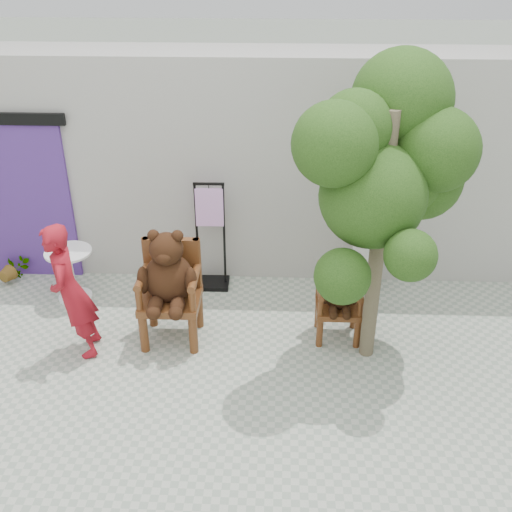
# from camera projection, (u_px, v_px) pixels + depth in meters

# --- Properties ---
(ground_plane) EXTENTS (60.00, 60.00, 0.00)m
(ground_plane) POSITION_uv_depth(u_px,v_px,m) (238.00, 405.00, 6.20)
(ground_plane) COLOR #A2A795
(ground_plane) RESTS_ON ground
(back_wall) EXTENTS (9.00, 1.00, 3.00)m
(back_wall) POSITION_uv_depth(u_px,v_px,m) (252.00, 164.00, 8.19)
(back_wall) COLOR #ACA9A1
(back_wall) RESTS_ON ground
(doorway) EXTENTS (1.40, 0.11, 2.33)m
(doorway) POSITION_uv_depth(u_px,v_px,m) (27.00, 198.00, 8.00)
(doorway) COLOR #4E2A7F
(doorway) RESTS_ON ground
(chair_big) EXTENTS (0.69, 0.76, 1.44)m
(chair_big) POSITION_uv_depth(u_px,v_px,m) (169.00, 278.00, 6.84)
(chair_big) COLOR #4D2710
(chair_big) RESTS_ON ground
(chair_small) EXTENTS (0.53, 0.52, 0.97)m
(chair_small) POSITION_uv_depth(u_px,v_px,m) (339.00, 295.00, 6.99)
(chair_small) COLOR #4D2710
(chair_small) RESTS_ON ground
(person) EXTENTS (0.49, 0.65, 1.62)m
(person) POSITION_uv_depth(u_px,v_px,m) (71.00, 292.00, 6.60)
(person) COLOR maroon
(person) RESTS_ON ground
(cafe_table) EXTENTS (0.60, 0.60, 0.70)m
(cafe_table) POSITION_uv_depth(u_px,v_px,m) (71.00, 269.00, 7.79)
(cafe_table) COLOR white
(cafe_table) RESTS_ON ground
(display_stand) EXTENTS (0.46, 0.36, 1.51)m
(display_stand) POSITION_uv_depth(u_px,v_px,m) (211.00, 248.00, 7.99)
(display_stand) COLOR black
(display_stand) RESTS_ON ground
(stool_bucket) EXTENTS (0.32, 0.32, 1.45)m
(stool_bucket) POSITION_uv_depth(u_px,v_px,m) (363.00, 247.00, 7.89)
(stool_bucket) COLOR white
(stool_bucket) RESTS_ON ground
(tree) EXTENTS (1.89, 1.86, 3.34)m
(tree) POSITION_uv_depth(u_px,v_px,m) (391.00, 162.00, 5.97)
(tree) COLOR #493F2C
(tree) RESTS_ON ground
(potted_plant) EXTENTS (0.42, 0.39, 0.39)m
(potted_plant) POSITION_uv_depth(u_px,v_px,m) (13.00, 269.00, 8.28)
(potted_plant) COLOR #17340E
(potted_plant) RESTS_ON ground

